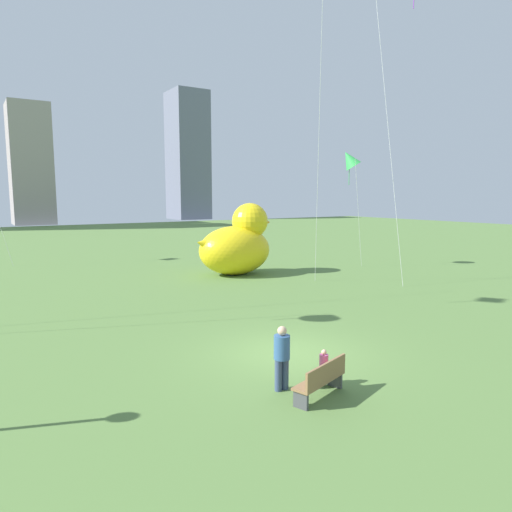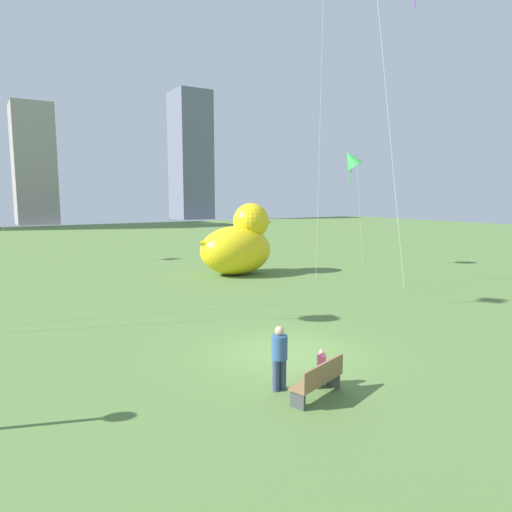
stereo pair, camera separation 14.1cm
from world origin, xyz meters
The scene contains 6 objects.
ground_plane centered at (0.00, 0.00, 0.00)m, with size 140.00×140.00×0.00m, color #587B3D.
park_bench centered at (-1.20, -2.98, 0.48)m, with size 1.76×0.95×0.90m.
person_adult centered at (-1.73, -2.08, 0.90)m, with size 0.40×0.40×1.63m.
person_child centered at (-0.66, -2.41, 0.52)m, with size 0.23×0.23×0.94m.
giant_inflatable_duck centered at (5.90, 13.22, 1.85)m, with size 5.26×3.37×4.36m.
kite_green centered at (13.81, 11.92, 7.20)m, with size 1.90×1.88×7.97m.
Camera 1 is at (-8.12, -10.93, 4.79)m, focal length 32.22 mm.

